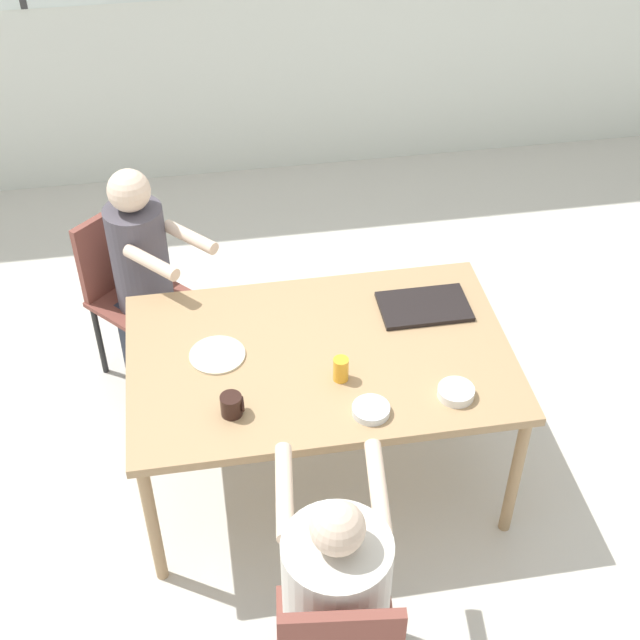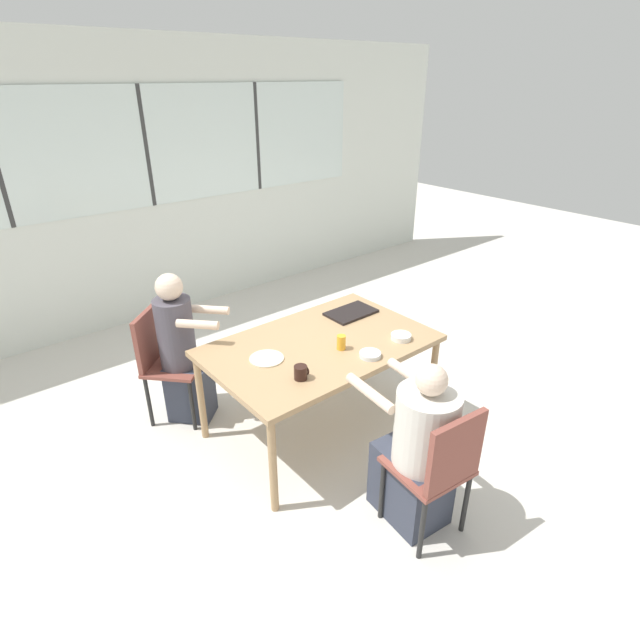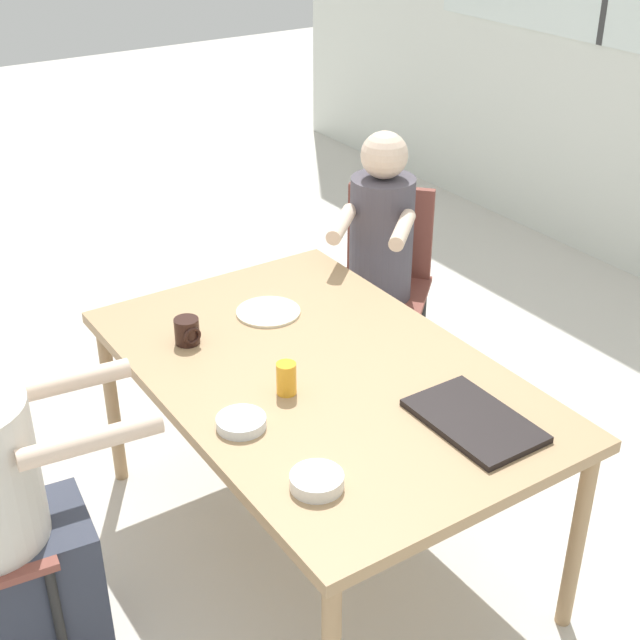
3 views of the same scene
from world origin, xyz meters
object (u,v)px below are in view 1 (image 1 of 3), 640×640
object	(u,v)px
coffee_mug	(232,405)
juice_glass	(341,369)
chair_for_man_blue_shirt	(126,280)
bowl_white_shallow	(371,410)
bowl_cereal	(456,392)
person_man_blue_shirt	(149,290)
person_woman_green_shirt	(335,611)

from	to	relation	value
coffee_mug	juice_glass	size ratio (longest dim) A/B	0.87
chair_for_man_blue_shirt	juice_glass	size ratio (longest dim) A/B	8.51
bowl_white_shallow	juice_glass	bearing A→B (deg)	111.55
juice_glass	bowl_cereal	world-z (taller)	juice_glass
person_man_blue_shirt	coffee_mug	bearing A→B (deg)	64.43
person_woman_green_shirt	person_man_blue_shirt	size ratio (longest dim) A/B	0.91
person_woman_green_shirt	juice_glass	size ratio (longest dim) A/B	10.49
chair_for_man_blue_shirt	juice_glass	distance (m)	1.38
person_man_blue_shirt	juice_glass	bearing A→B (deg)	86.82
person_woman_green_shirt	juice_glass	distance (m)	0.93
person_man_blue_shirt	juice_glass	distance (m)	1.22
person_man_blue_shirt	juice_glass	world-z (taller)	person_man_blue_shirt
coffee_mug	juice_glass	xyz separation A→B (m)	(0.44, 0.12, 0.01)
person_man_blue_shirt	bowl_white_shallow	world-z (taller)	person_man_blue_shirt
person_woman_green_shirt	bowl_cereal	world-z (taller)	person_woman_green_shirt
chair_for_man_blue_shirt	bowl_white_shallow	size ratio (longest dim) A/B	6.07
person_man_blue_shirt	bowl_cereal	world-z (taller)	person_man_blue_shirt
bowl_white_shallow	chair_for_man_blue_shirt	bearing A→B (deg)	127.26
juice_glass	bowl_cereal	xyz separation A→B (m)	(0.42, -0.17, -0.03)
chair_for_man_blue_shirt	coffee_mug	size ratio (longest dim) A/B	9.82
person_woman_green_shirt	bowl_cereal	size ratio (longest dim) A/B	7.58
person_woman_green_shirt	person_man_blue_shirt	bearing A→B (deg)	114.74
person_woman_green_shirt	coffee_mug	bearing A→B (deg)	116.32
juice_glass	bowl_white_shallow	distance (m)	0.22
person_man_blue_shirt	juice_glass	size ratio (longest dim) A/B	11.49
juice_glass	coffee_mug	bearing A→B (deg)	-164.96
person_woman_green_shirt	bowl_white_shallow	distance (m)	0.75
coffee_mug	chair_for_man_blue_shirt	bearing A→B (deg)	110.20
person_man_blue_shirt	coffee_mug	xyz separation A→B (m)	(0.32, -1.04, 0.22)
chair_for_man_blue_shirt	person_woman_green_shirt	xyz separation A→B (m)	(0.69, -1.90, -0.05)
chair_for_man_blue_shirt	juice_glass	xyz separation A→B (m)	(0.87, -1.04, 0.25)
person_woman_green_shirt	bowl_white_shallow	world-z (taller)	person_woman_green_shirt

